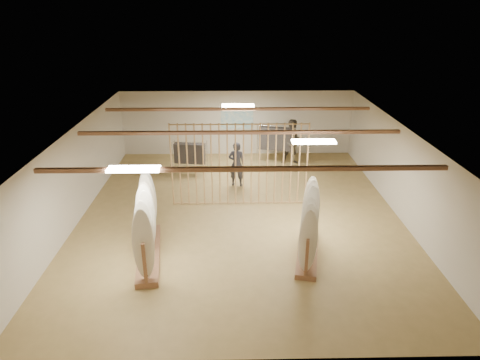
{
  "coord_description": "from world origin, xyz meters",
  "views": [
    {
      "loc": [
        -0.26,
        -12.17,
        6.26
      ],
      "look_at": [
        0.0,
        0.0,
        1.2
      ],
      "focal_mm": 32.0,
      "sensor_mm": 36.0,
      "label": 1
    }
  ],
  "objects_px": {
    "clothing_rack_b": "(276,139)",
    "shopper_b": "(293,139)",
    "rack_left": "(147,233)",
    "rack_right": "(309,234)",
    "clothing_rack_a": "(190,153)",
    "shopper_a": "(237,161)"
  },
  "relations": [
    {
      "from": "clothing_rack_b",
      "to": "shopper_a",
      "type": "distance_m",
      "value": 2.92
    },
    {
      "from": "rack_left",
      "to": "clothing_rack_b",
      "type": "distance_m",
      "value": 8.23
    },
    {
      "from": "clothing_rack_b",
      "to": "rack_left",
      "type": "bearing_deg",
      "value": -104.49
    },
    {
      "from": "rack_left",
      "to": "rack_right",
      "type": "height_order",
      "value": "rack_left"
    },
    {
      "from": "clothing_rack_a",
      "to": "shopper_a",
      "type": "height_order",
      "value": "shopper_a"
    },
    {
      "from": "clothing_rack_b",
      "to": "rack_right",
      "type": "bearing_deg",
      "value": -73.49
    },
    {
      "from": "clothing_rack_b",
      "to": "shopper_a",
      "type": "xyz_separation_m",
      "value": [
        -1.68,
        -2.38,
        -0.12
      ]
    },
    {
      "from": "rack_right",
      "to": "clothing_rack_a",
      "type": "distance_m",
      "value": 6.91
    },
    {
      "from": "rack_left",
      "to": "rack_right",
      "type": "bearing_deg",
      "value": -8.5
    },
    {
      "from": "rack_right",
      "to": "clothing_rack_a",
      "type": "xyz_separation_m",
      "value": [
        -3.62,
        5.88,
        0.25
      ]
    },
    {
      "from": "shopper_a",
      "to": "clothing_rack_b",
      "type": "bearing_deg",
      "value": -113.84
    },
    {
      "from": "rack_right",
      "to": "shopper_b",
      "type": "xyz_separation_m",
      "value": [
        0.54,
        7.08,
        0.42
      ]
    },
    {
      "from": "rack_left",
      "to": "shopper_b",
      "type": "height_order",
      "value": "shopper_b"
    },
    {
      "from": "clothing_rack_a",
      "to": "shopper_b",
      "type": "distance_m",
      "value": 4.33
    },
    {
      "from": "rack_left",
      "to": "clothing_rack_b",
      "type": "bearing_deg",
      "value": 52.41
    },
    {
      "from": "clothing_rack_b",
      "to": "shopper_b",
      "type": "relative_size",
      "value": 0.76
    },
    {
      "from": "clothing_rack_a",
      "to": "rack_right",
      "type": "bearing_deg",
      "value": -50.06
    },
    {
      "from": "rack_left",
      "to": "shopper_b",
      "type": "distance_m",
      "value": 8.5
    },
    {
      "from": "rack_right",
      "to": "shopper_a",
      "type": "relative_size",
      "value": 1.28
    },
    {
      "from": "clothing_rack_a",
      "to": "shopper_b",
      "type": "bearing_deg",
      "value": 24.5
    },
    {
      "from": "rack_left",
      "to": "clothing_rack_a",
      "type": "height_order",
      "value": "rack_left"
    },
    {
      "from": "shopper_b",
      "to": "clothing_rack_b",
      "type": "bearing_deg",
      "value": 169.5
    }
  ]
}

